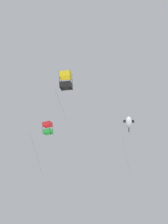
{
  "coord_description": "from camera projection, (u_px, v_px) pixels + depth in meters",
  "views": [
    {
      "loc": [
        31.38,
        -13.06,
        16.23
      ],
      "look_at": [
        -1.64,
        0.52,
        39.8
      ],
      "focal_mm": 60.47,
      "sensor_mm": 36.0,
      "label": 1
    }
  ],
  "objects": [
    {
      "name": "kite_box_mid_left",
      "position": [
        48.0,
        128.0,
        41.38
      ],
      "size": [
        2.85,
        2.61,
        5.85
      ],
      "rotation": [
        0.25,
        0.0,
        0.8
      ],
      "color": "red"
    },
    {
      "name": "kite_box_near_right",
      "position": [
        66.0,
        81.0,
        37.94
      ],
      "size": [
        2.27,
        1.86,
        4.92
      ],
      "rotation": [
        0.33,
        0.0,
        1.03
      ],
      "color": "yellow"
    },
    {
      "name": "kite_fish_highest",
      "position": [
        129.0,
        123.0,
        49.01
      ],
      "size": [
        2.09,
        1.49,
        7.5
      ],
      "rotation": [
        0.38,
        0.0,
        1.19
      ],
      "color": "white"
    }
  ]
}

